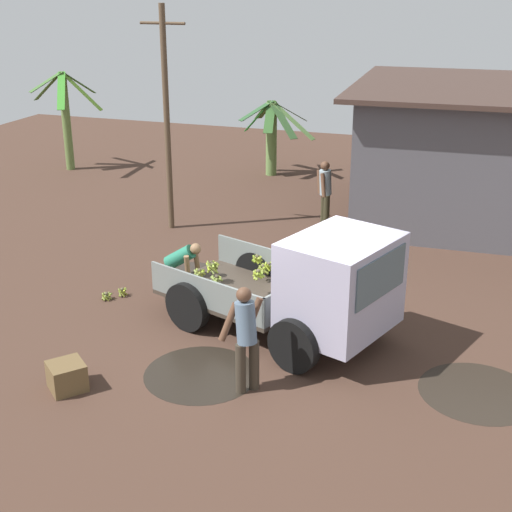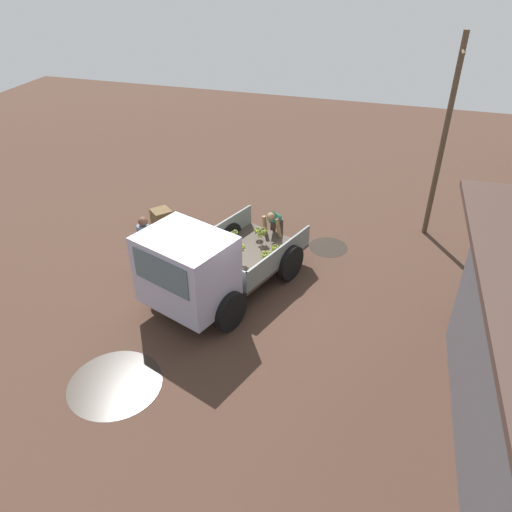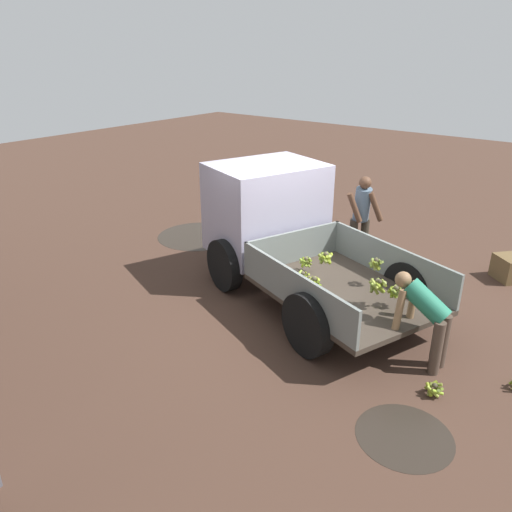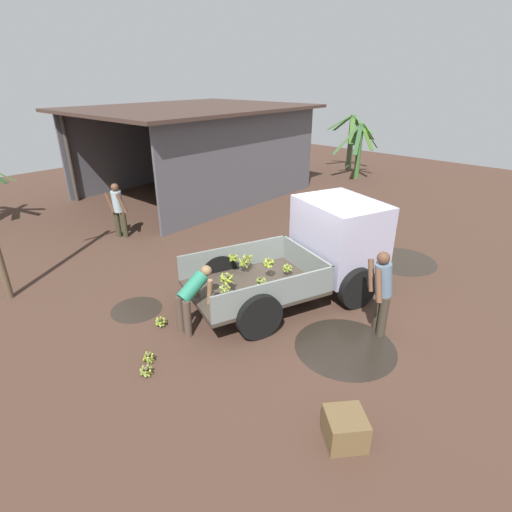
% 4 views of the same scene
% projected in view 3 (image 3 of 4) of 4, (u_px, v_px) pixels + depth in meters
% --- Properties ---
extents(ground, '(36.00, 36.00, 0.00)m').
position_uv_depth(ground, '(286.00, 286.00, 9.04)').
color(ground, '#442E24').
extents(mud_patch_0, '(1.85, 1.85, 0.01)m').
position_uv_depth(mud_patch_0, '(198.00, 236.00, 11.41)').
color(mud_patch_0, '#2B231C').
rests_on(mud_patch_0, ground).
extents(mud_patch_1, '(1.88, 1.88, 0.01)m').
position_uv_depth(mud_patch_1, '(393.00, 273.00, 9.58)').
color(mud_patch_1, black).
rests_on(mud_patch_1, ground).
extents(mud_patch_2, '(1.09, 1.09, 0.01)m').
position_uv_depth(mud_patch_2, '(404.00, 436.00, 5.58)').
color(mud_patch_2, '#2C251E').
rests_on(mud_patch_2, ground).
extents(cargo_truck, '(4.70, 3.28, 2.10)m').
position_uv_depth(cargo_truck, '(278.00, 223.00, 8.88)').
color(cargo_truck, '#3D332A').
rests_on(cargo_truck, ground).
extents(person_foreground_visitor, '(0.68, 0.68, 1.73)m').
position_uv_depth(person_foreground_visitor, '(362.00, 214.00, 9.81)').
color(person_foreground_visitor, '#383025').
rests_on(person_foreground_visitor, ground).
extents(person_worker_loading, '(0.79, 0.58, 1.27)m').
position_uv_depth(person_worker_loading, '(426.00, 314.00, 6.58)').
color(person_worker_loading, '#4C3B31').
rests_on(person_worker_loading, ground).
extents(banana_bunch_on_ground_1, '(0.25, 0.25, 0.18)m').
position_uv_depth(banana_bunch_on_ground_1, '(434.00, 389.00, 6.19)').
color(banana_bunch_on_ground_1, '#413B2A').
rests_on(banana_bunch_on_ground_1, ground).
extents(wooden_crate_0, '(0.75, 0.75, 0.45)m').
position_uv_depth(wooden_crate_0, '(512.00, 268.00, 9.23)').
color(wooden_crate_0, brown).
rests_on(wooden_crate_0, ground).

